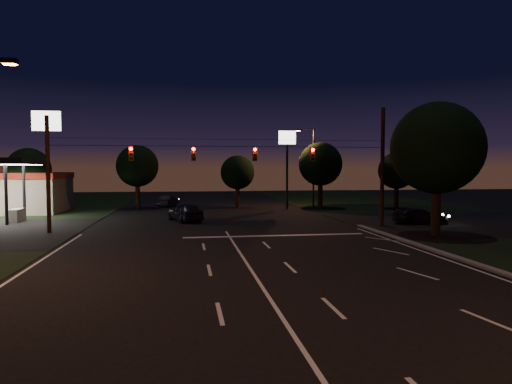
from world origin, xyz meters
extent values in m
plane|color=black|center=(0.00, 0.00, 0.00)|extent=(140.00, 140.00, 0.00)
cube|color=black|center=(20.00, 16.00, 0.00)|extent=(20.00, 16.00, 0.02)
cube|color=silver|center=(0.00, -6.00, 0.01)|extent=(0.14, 40.00, 0.01)
cube|color=silver|center=(3.00, 11.50, 0.01)|extent=(12.00, 0.50, 0.01)
cylinder|color=black|center=(12.00, 15.00, 0.00)|extent=(0.30, 0.30, 9.00)
cylinder|color=black|center=(-12.00, 15.00, 0.00)|extent=(0.28, 0.28, 8.00)
cylinder|color=black|center=(0.00, 15.00, 6.00)|extent=(24.00, 0.03, 0.03)
cylinder|color=black|center=(0.00, 15.00, 6.50)|extent=(24.00, 0.02, 0.02)
cube|color=#3F3307|center=(-6.50, 15.00, 5.45)|extent=(0.32, 0.26, 1.00)
sphere|color=#FF0705|center=(-6.50, 14.84, 5.78)|extent=(0.22, 0.22, 0.22)
sphere|color=black|center=(-6.50, 14.84, 5.45)|extent=(0.20, 0.20, 0.20)
sphere|color=black|center=(-6.50, 14.84, 5.12)|extent=(0.20, 0.20, 0.20)
cube|color=#3F3307|center=(-2.20, 15.00, 5.45)|extent=(0.32, 0.26, 1.00)
sphere|color=#FF0705|center=(-2.20, 14.84, 5.78)|extent=(0.22, 0.22, 0.22)
sphere|color=black|center=(-2.20, 14.84, 5.45)|extent=(0.20, 0.20, 0.20)
sphere|color=black|center=(-2.20, 14.84, 5.12)|extent=(0.20, 0.20, 0.20)
cube|color=#3F3307|center=(2.20, 15.00, 5.45)|extent=(0.32, 0.26, 1.00)
sphere|color=#FF0705|center=(2.20, 14.84, 5.78)|extent=(0.22, 0.22, 0.22)
sphere|color=black|center=(2.20, 14.84, 5.45)|extent=(0.20, 0.20, 0.20)
sphere|color=black|center=(2.20, 14.84, 5.12)|extent=(0.20, 0.20, 0.20)
cube|color=#3F3307|center=(6.50, 15.00, 5.45)|extent=(0.32, 0.26, 1.00)
sphere|color=#FF0705|center=(6.50, 14.84, 5.78)|extent=(0.22, 0.22, 0.22)
sphere|color=black|center=(6.50, 14.84, 5.45)|extent=(0.20, 0.20, 0.20)
sphere|color=black|center=(6.50, 14.84, 5.12)|extent=(0.20, 0.20, 0.20)
cube|color=gray|center=(-16.50, 22.00, 0.55)|extent=(0.80, 2.00, 1.10)
cylinder|color=black|center=(-16.50, 20.00, 2.40)|extent=(0.24, 0.24, 4.80)
cylinder|color=black|center=(-16.50, 24.00, 2.40)|extent=(0.24, 0.24, 4.80)
cylinder|color=black|center=(-14.00, 22.00, 3.75)|extent=(0.24, 0.24, 7.50)
cube|color=white|center=(-14.00, 22.00, 8.30)|extent=(2.20, 0.30, 1.60)
cylinder|color=black|center=(8.00, 30.00, 3.50)|extent=(0.24, 0.24, 7.00)
cube|color=white|center=(8.00, 30.00, 7.70)|extent=(1.80, 0.30, 1.40)
cube|color=black|center=(-9.70, 2.00, 8.70)|extent=(0.60, 0.35, 0.22)
cube|color=orange|center=(-9.70, 2.00, 8.58)|extent=(0.45, 0.25, 0.04)
cylinder|color=black|center=(11.50, 32.00, 4.50)|extent=(0.20, 0.20, 9.00)
cylinder|color=black|center=(10.60, 32.00, 8.80)|extent=(1.80, 0.12, 0.12)
cube|color=black|center=(9.70, 32.00, 8.70)|extent=(0.60, 0.35, 0.22)
cube|color=orange|center=(9.70, 32.00, 8.58)|extent=(0.45, 0.25, 0.04)
cylinder|color=black|center=(13.50, 10.00, 2.00)|extent=(0.60, 0.60, 4.00)
sphere|color=black|center=(13.50, 10.00, 5.76)|extent=(6.00, 6.00, 6.00)
sphere|color=black|center=(14.10, 10.45, 5.58)|extent=(4.50, 4.50, 4.50)
sphere|color=black|center=(12.90, 10.30, 5.62)|extent=(4.20, 4.20, 4.20)
cylinder|color=black|center=(-18.00, 30.00, 1.50)|extent=(0.49, 0.49, 3.00)
sphere|color=black|center=(-18.00, 30.00, 4.32)|extent=(4.20, 4.20, 4.20)
sphere|color=black|center=(-17.58, 30.32, 4.19)|extent=(3.15, 3.15, 3.15)
sphere|color=black|center=(-18.42, 30.21, 4.23)|extent=(2.94, 2.94, 2.94)
cylinder|color=black|center=(-8.00, 34.00, 1.62)|extent=(0.52, 0.52, 3.25)
sphere|color=black|center=(-8.00, 34.00, 4.68)|extent=(4.60, 4.60, 4.60)
sphere|color=black|center=(-7.54, 34.34, 4.54)|extent=(3.45, 3.45, 3.45)
sphere|color=black|center=(-8.46, 34.23, 4.58)|extent=(3.22, 3.22, 3.22)
cylinder|color=black|center=(3.00, 33.00, 1.38)|extent=(0.47, 0.47, 2.75)
sphere|color=black|center=(3.00, 33.00, 3.96)|extent=(3.80, 3.80, 3.80)
sphere|color=black|center=(3.38, 33.28, 3.85)|extent=(2.85, 2.85, 2.85)
sphere|color=black|center=(2.62, 33.19, 3.87)|extent=(2.66, 2.66, 2.66)
cylinder|color=black|center=(12.00, 31.00, 1.70)|extent=(0.53, 0.53, 3.40)
sphere|color=black|center=(12.00, 31.00, 4.90)|extent=(4.80, 4.80, 4.80)
sphere|color=black|center=(12.48, 31.36, 4.75)|extent=(3.60, 3.60, 3.60)
sphere|color=black|center=(11.52, 31.24, 4.79)|extent=(3.36, 3.36, 3.36)
cylinder|color=black|center=(20.00, 29.00, 1.45)|extent=(0.48, 0.48, 2.90)
sphere|color=black|center=(20.00, 29.00, 4.18)|extent=(4.00, 4.00, 4.00)
sphere|color=black|center=(20.40, 29.30, 4.06)|extent=(3.00, 3.00, 3.00)
sphere|color=black|center=(19.60, 29.20, 4.09)|extent=(2.80, 2.80, 2.80)
imported|color=black|center=(-2.81, 20.63, 0.78)|extent=(3.27, 4.93, 1.56)
imported|color=black|center=(-4.79, 35.89, 0.66)|extent=(2.48, 4.27, 1.33)
imported|color=black|center=(15.58, 15.77, 0.62)|extent=(4.55, 2.49, 1.25)
camera|label=1|loc=(-2.82, -17.72, 4.44)|focal=32.00mm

